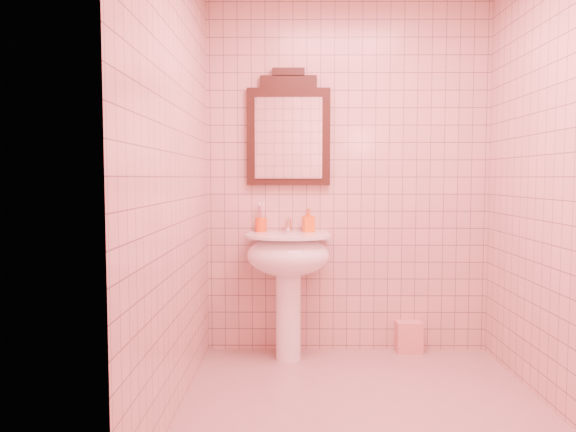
{
  "coord_description": "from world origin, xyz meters",
  "views": [
    {
      "loc": [
        -0.4,
        -2.9,
        1.25
      ],
      "look_at": [
        -0.42,
        0.55,
        1.01
      ],
      "focal_mm": 35.0,
      "sensor_mm": 36.0,
      "label": 1
    }
  ],
  "objects_px": {
    "toothbrush_cup": "(261,225)",
    "towel": "(409,337)",
    "mirror": "(288,131)",
    "soap_dispenser": "(308,220)",
    "pedestal_sink": "(288,264)"
  },
  "relations": [
    {
      "from": "pedestal_sink",
      "to": "soap_dispenser",
      "type": "xyz_separation_m",
      "value": [
        0.14,
        0.15,
        0.28
      ]
    },
    {
      "from": "mirror",
      "to": "toothbrush_cup",
      "type": "height_order",
      "value": "mirror"
    },
    {
      "from": "mirror",
      "to": "soap_dispenser",
      "type": "relative_size",
      "value": 4.91
    },
    {
      "from": "toothbrush_cup",
      "to": "soap_dispenser",
      "type": "xyz_separation_m",
      "value": [
        0.33,
        -0.02,
        0.03
      ]
    },
    {
      "from": "soap_dispenser",
      "to": "towel",
      "type": "relative_size",
      "value": 0.75
    },
    {
      "from": "soap_dispenser",
      "to": "toothbrush_cup",
      "type": "bearing_deg",
      "value": 160.56
    },
    {
      "from": "mirror",
      "to": "toothbrush_cup",
      "type": "bearing_deg",
      "value": -173.01
    },
    {
      "from": "toothbrush_cup",
      "to": "towel",
      "type": "height_order",
      "value": "toothbrush_cup"
    },
    {
      "from": "toothbrush_cup",
      "to": "towel",
      "type": "xyz_separation_m",
      "value": [
        1.05,
        -0.01,
        -0.8
      ]
    },
    {
      "from": "pedestal_sink",
      "to": "mirror",
      "type": "xyz_separation_m",
      "value": [
        0.0,
        0.2,
        0.91
      ]
    },
    {
      "from": "pedestal_sink",
      "to": "toothbrush_cup",
      "type": "bearing_deg",
      "value": 137.6
    },
    {
      "from": "towel",
      "to": "pedestal_sink",
      "type": "bearing_deg",
      "value": -168.9
    },
    {
      "from": "pedestal_sink",
      "to": "towel",
      "type": "height_order",
      "value": "pedestal_sink"
    },
    {
      "from": "mirror",
      "to": "soap_dispenser",
      "type": "distance_m",
      "value": 0.64
    },
    {
      "from": "pedestal_sink",
      "to": "toothbrush_cup",
      "type": "height_order",
      "value": "toothbrush_cup"
    }
  ]
}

